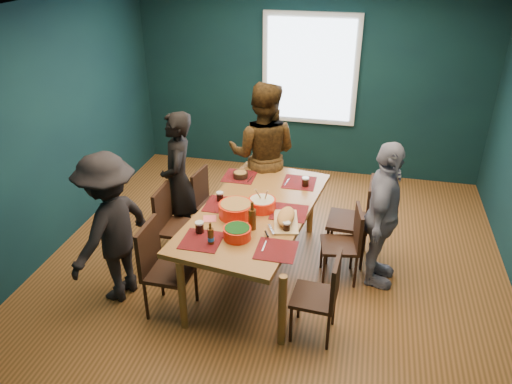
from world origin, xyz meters
TOP-DOWN VIEW (x-y plane):
  - room at (0.00, 0.27)m, footprint 5.01×5.01m
  - dining_table at (-0.16, -0.25)m, footprint 1.32×2.21m
  - chair_left_far at (-0.89, 0.38)m, footprint 0.43×0.43m
  - chair_left_mid at (-1.09, -0.23)m, footprint 0.41×0.41m
  - chair_left_near at (-0.90, -1.01)m, footprint 0.43×0.43m
  - chair_right_far at (0.86, 0.26)m, footprint 0.46×0.46m
  - chair_right_mid at (0.79, -0.12)m, footprint 0.44×0.44m
  - chair_right_near at (0.63, -1.02)m, footprint 0.41×0.41m
  - person_far_left at (-1.14, 0.16)m, footprint 0.54×0.67m
  - person_back at (-0.33, 0.89)m, footprint 0.89×0.70m
  - person_right at (1.10, -0.09)m, footprint 0.49×0.95m
  - person_near_left at (-1.43, -0.89)m, footprint 0.81×1.11m
  - bowl_salad at (-0.31, -0.43)m, footprint 0.34×0.34m
  - bowl_dumpling at (-0.09, -0.24)m, footprint 0.28×0.28m
  - bowl_herbs at (-0.20, -0.81)m, footprint 0.26×0.26m
  - cutting_board at (0.19, -0.45)m, footprint 0.32×0.57m
  - small_bowl at (-0.49, 0.41)m, footprint 0.17×0.17m
  - beer_bottle_a at (-0.40, -0.95)m, footprint 0.06×0.06m
  - beer_bottle_b at (-0.10, -0.62)m, footprint 0.07×0.07m
  - cola_glass_a at (-0.56, -0.80)m, footprint 0.08×0.08m
  - cola_glass_b at (0.22, -0.60)m, footprint 0.07×0.07m
  - cola_glass_c at (0.26, 0.36)m, footprint 0.08×0.08m
  - cola_glass_d at (-0.55, -0.17)m, footprint 0.07×0.07m
  - napkin_a at (0.23, -0.19)m, footprint 0.13×0.13m
  - napkin_b at (-0.55, -0.54)m, footprint 0.16×0.16m
  - napkin_c at (0.21, -0.95)m, footprint 0.15×0.15m

SIDE VIEW (x-z plane):
  - chair_right_mid at x=0.79m, z-range 0.07..0.90m
  - chair_left_far at x=-0.89m, z-range 0.07..0.90m
  - chair_right_near at x=0.63m, z-range 0.07..0.92m
  - chair_left_mid at x=-1.09m, z-range 0.07..0.97m
  - chair_left_near at x=-0.90m, z-range 0.08..1.02m
  - chair_right_far at x=0.86m, z-range 0.08..1.06m
  - dining_table at x=-0.16m, z-range 0.32..1.11m
  - person_near_left at x=-1.43m, z-range 0.00..1.54m
  - person_right at x=1.10m, z-range 0.00..1.56m
  - napkin_a at x=0.23m, z-range 0.79..0.80m
  - napkin_b at x=-0.55m, z-range 0.79..0.80m
  - napkin_c at x=0.21m, z-range 0.79..0.80m
  - person_far_left at x=-1.14m, z-range 0.00..1.60m
  - small_bowl at x=-0.49m, z-range 0.80..0.87m
  - cola_glass_b at x=0.22m, z-range 0.80..0.90m
  - cola_glass_d at x=-0.55m, z-range 0.80..0.90m
  - cutting_board at x=0.19m, z-range 0.79..0.91m
  - cola_glass_c at x=0.26m, z-range 0.80..0.91m
  - bowl_herbs at x=-0.20m, z-range 0.80..0.91m
  - cola_glass_a at x=-0.56m, z-range 0.80..0.91m
  - bowl_dumpling at x=-0.09m, z-range 0.73..0.99m
  - bowl_salad at x=-0.31m, z-range 0.80..0.94m
  - beer_bottle_a at x=-0.40m, z-range 0.76..0.98m
  - person_back at x=-0.33m, z-range 0.00..1.78m
  - beer_bottle_b at x=-0.10m, z-range 0.76..1.05m
  - room at x=0.00m, z-range 0.01..2.73m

